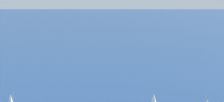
% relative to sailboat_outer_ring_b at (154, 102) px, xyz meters
% --- Properties ---
extents(sailboat_outer_ring_b, '(6.68, 3.99, 8.40)m').
position_rel_sailboat_outer_ring_b_xyz_m(sailboat_outer_ring_b, '(0.00, 0.00, 0.00)').
color(sailboat_outer_ring_b, white).
rests_on(sailboat_outer_ring_b, ground_plane).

